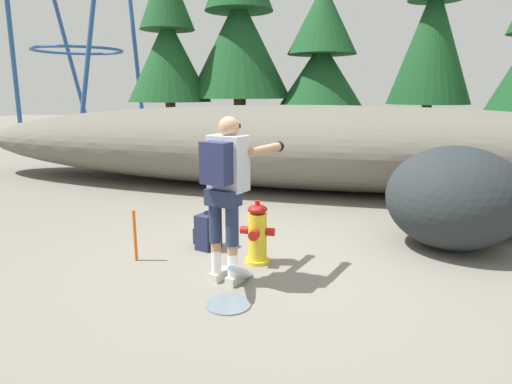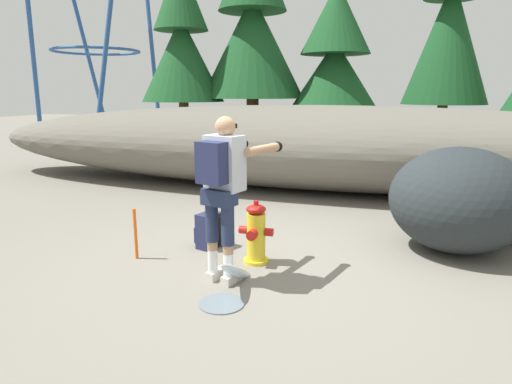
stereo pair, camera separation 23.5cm
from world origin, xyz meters
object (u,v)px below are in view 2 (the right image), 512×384
boulder_large (459,200)px  survey_stake (136,234)px  fire_hydrant (256,234)px  spare_backpack (209,231)px  boulder_mid (503,218)px  utility_worker (224,179)px

boulder_large → survey_stake: bearing=-158.7°
fire_hydrant → boulder_large: 2.49m
fire_hydrant → spare_backpack: bearing=156.6°
fire_hydrant → boulder_large: size_ratio=0.45×
boulder_large → boulder_mid: (0.65, 0.65, -0.35)m
fire_hydrant → spare_backpack: fire_hydrant is taller
boulder_large → boulder_mid: boulder_large is taller
boulder_mid → survey_stake: survey_stake is taller
utility_worker → survey_stake: size_ratio=2.78×
utility_worker → spare_backpack: (-0.55, 0.85, -0.85)m
fire_hydrant → survey_stake: (-1.36, -0.29, -0.03)m
fire_hydrant → survey_stake: size_ratio=1.21×
utility_worker → survey_stake: bearing=94.6°
survey_stake → boulder_large: bearing=21.3°
fire_hydrant → boulder_mid: (2.86, 1.75, -0.05)m
survey_stake → boulder_mid: bearing=25.8°
boulder_mid → fire_hydrant: bearing=-148.5°
spare_backpack → survey_stake: survey_stake is taller
fire_hydrant → survey_stake: fire_hydrant is taller
spare_backpack → boulder_large: size_ratio=0.29×
spare_backpack → survey_stake: 0.89m
utility_worker → boulder_mid: bearing=-36.4°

